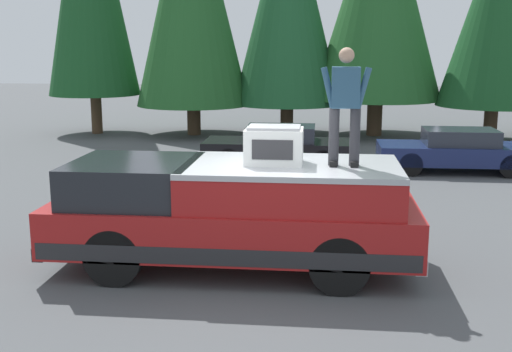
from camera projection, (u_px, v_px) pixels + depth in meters
name	position (u px, v px, depth m)	size (l,w,h in m)	color
ground_plane	(256.00, 278.00, 9.29)	(90.00, 90.00, 0.00)	#4C4F51
pickup_truck	(233.00, 213.00, 9.53)	(2.01, 5.54, 1.65)	maroon
compressor_unit	(274.00, 145.00, 9.25)	(0.65, 0.84, 0.56)	silver
person_on_truck_bed	(345.00, 104.00, 8.97)	(0.29, 0.72, 1.69)	#333338
parked_car_navy	(456.00, 151.00, 16.93)	(1.64, 4.10, 1.16)	navy
parked_car_black	(278.00, 146.00, 17.65)	(1.64, 4.10, 1.16)	black
conifer_left	(499.00, 8.00, 21.38)	(3.88, 3.88, 7.94)	#4C3826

